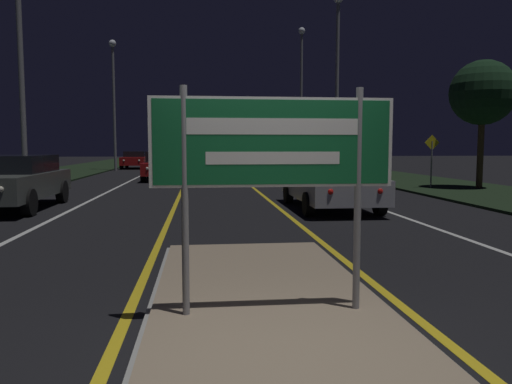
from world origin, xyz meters
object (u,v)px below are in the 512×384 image
object	(u,v)px
car_receding_3	(243,158)
car_approaching_0	(15,181)
highway_sign	(273,152)
streetlight_left_near	(18,3)
car_receding_1	(350,168)
warning_sign	(432,156)
streetlight_right_far	(301,83)
car_approaching_2	(135,159)
car_receding_0	(331,182)
car_approaching_1	(163,165)
car_receding_2	(253,160)
streetlight_left_far	(114,90)
streetlight_right_near	(337,60)

from	to	relation	value
car_receding_3	car_approaching_0	xyz separation A→B (m)	(-8.65, -28.83, 0.07)
highway_sign	streetlight_left_near	world-z (taller)	streetlight_left_near
highway_sign	car_approaching_0	distance (m)	11.15
car_receding_1	warning_sign	size ratio (longest dim) A/B	1.99
streetlight_right_far	warning_sign	bearing A→B (deg)	-84.49
car_approaching_2	streetlight_left_near	bearing A→B (deg)	-92.19
streetlight_right_far	car_receding_0	distance (m)	24.06
streetlight_right_far	car_approaching_0	world-z (taller)	streetlight_right_far
car_approaching_1	warning_sign	world-z (taller)	warning_sign
streetlight_right_far	highway_sign	bearing A→B (deg)	-101.87
car_receding_0	car_receding_2	xyz separation A→B (m)	(-0.21, 18.65, 0.08)
streetlight_right_far	car_receding_2	xyz separation A→B (m)	(-4.03, -4.44, -5.49)
warning_sign	car_receding_3	bearing A→B (deg)	102.70
car_receding_0	car_receding_1	bearing A→B (deg)	69.75
streetlight_left_near	car_receding_2	size ratio (longest dim) A/B	2.23
car_receding_0	car_approaching_1	world-z (taller)	car_approaching_1
streetlight_left_near	car_approaching_1	distance (m)	10.78
warning_sign	streetlight_left_far	bearing A→B (deg)	131.94
car_receding_3	car_approaching_0	world-z (taller)	car_approaching_0
car_approaching_0	car_approaching_1	world-z (taller)	car_approaching_0
streetlight_left_near	car_approaching_0	world-z (taller)	streetlight_left_near
car_receding_0	car_approaching_2	distance (m)	27.31
car_receding_1	car_receding_2	size ratio (longest dim) A/B	0.86
car_receding_3	warning_sign	distance (m)	24.90
highway_sign	warning_sign	size ratio (longest dim) A/B	1.13
streetlight_left_far	car_receding_2	distance (m)	10.92
highway_sign	streetlight_left_near	bearing A→B (deg)	117.29
car_receding_0	car_approaching_2	xyz separation A→B (m)	(-8.56, 25.93, -0.03)
car_approaching_1	streetlight_left_far	bearing A→B (deg)	112.25
car_receding_2	streetlight_left_far	bearing A→B (deg)	159.42
highway_sign	car_receding_1	distance (m)	18.14
car_receding_0	car_approaching_1	size ratio (longest dim) A/B	1.02
streetlight_right_near	car_approaching_1	distance (m)	10.44
streetlight_left_near	warning_sign	bearing A→B (deg)	5.11
car_approaching_0	car_approaching_2	distance (m)	25.00
car_receding_3	car_approaching_0	bearing A→B (deg)	-106.70
car_approaching_1	warning_sign	xyz separation A→B (m)	(11.00, -7.00, 0.58)
streetlight_left_far	car_receding_2	world-z (taller)	streetlight_left_far
car_receding_2	car_receding_3	bearing A→B (deg)	88.69
highway_sign	car_receding_1	bearing A→B (deg)	70.72
streetlight_left_far	car_receding_0	world-z (taller)	streetlight_left_far
highway_sign	car_receding_2	size ratio (longest dim) A/B	0.49
streetlight_left_far	car_approaching_2	size ratio (longest dim) A/B	2.02
streetlight_left_far	car_receding_0	size ratio (longest dim) A/B	1.91
warning_sign	car_approaching_1	bearing A→B (deg)	147.55
streetlight_right_near	car_approaching_1	xyz separation A→B (m)	(-8.95, 0.42, -5.36)
highway_sign	car_approaching_0	size ratio (longest dim) A/B	0.49
car_receding_0	car_receding_3	world-z (taller)	car_receding_0
highway_sign	streetlight_right_far	size ratio (longest dim) A/B	0.23
highway_sign	car_receding_1	world-z (taller)	highway_sign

